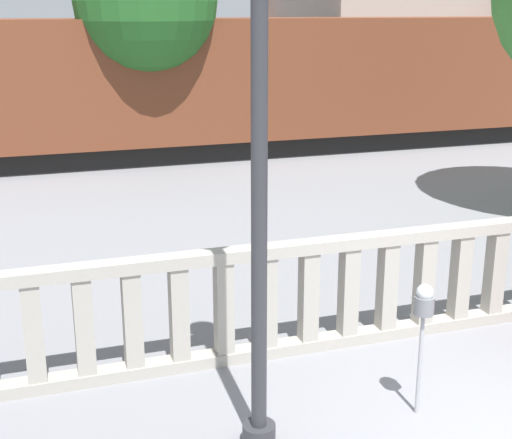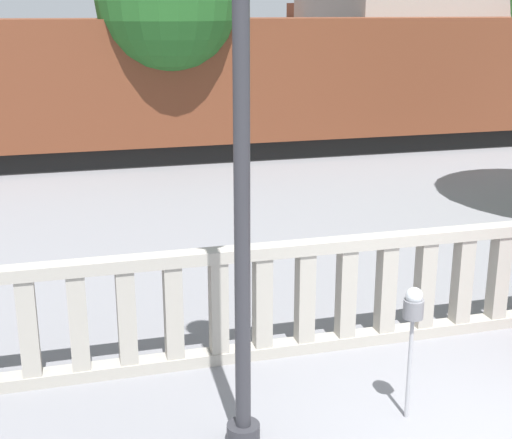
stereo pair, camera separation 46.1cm
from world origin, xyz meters
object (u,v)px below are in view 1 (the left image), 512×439
object	(u,v)px
parking_meter	(424,308)
train_near	(203,86)
train_far	(36,69)
tree_left	(145,1)
lamppost	(259,92)

from	to	relation	value
parking_meter	train_near	size ratio (longest dim) A/B	0.05
parking_meter	train_far	size ratio (longest dim) A/B	0.06
train_near	tree_left	xyz separation A→B (m)	(-1.61, -0.72, 2.19)
parking_meter	tree_left	bearing A→B (deg)	91.68
tree_left	lamppost	bearing A→B (deg)	-95.90
train_near	train_far	bearing A→B (deg)	116.51
lamppost	train_far	distance (m)	21.93
train_near	tree_left	world-z (taller)	tree_left
lamppost	parking_meter	world-z (taller)	lamppost
parking_meter	train_near	bearing A→B (deg)	84.83
train_near	train_far	xyz separation A→B (m)	(-4.13, 8.27, -0.07)
lamppost	train_far	xyz separation A→B (m)	(-1.19, 21.86, -1.44)
train_far	parking_meter	bearing A→B (deg)	-82.45
parking_meter	tree_left	distance (m)	13.21
train_far	tree_left	xyz separation A→B (m)	(2.52, -8.99, 2.26)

